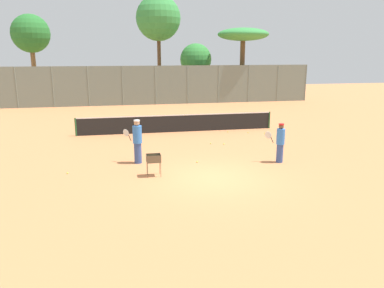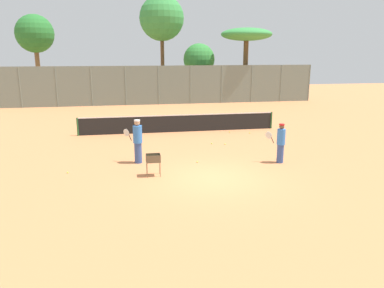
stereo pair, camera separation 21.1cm
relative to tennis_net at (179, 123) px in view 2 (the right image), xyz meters
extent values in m
plane|color=#D37F4C|center=(0.00, -8.88, -0.56)|extent=(80.00, 80.00, 0.00)
cylinder|color=#26592D|center=(-5.99, 0.00, -0.02)|extent=(0.10, 0.10, 1.07)
cylinder|color=#26592D|center=(5.99, 0.00, -0.02)|extent=(0.10, 0.10, 1.07)
cube|color=black|center=(0.00, 0.00, -0.05)|extent=(11.97, 0.01, 1.01)
cube|color=white|center=(0.00, 0.00, 0.48)|extent=(11.97, 0.02, 0.06)
cylinder|color=slate|center=(-12.08, 12.70, 1.23)|extent=(0.08, 0.08, 3.57)
cylinder|color=slate|center=(-9.06, 12.70, 1.23)|extent=(0.08, 0.08, 3.57)
cylinder|color=slate|center=(-6.04, 12.70, 1.23)|extent=(0.08, 0.08, 3.57)
cylinder|color=slate|center=(-3.02, 12.70, 1.23)|extent=(0.08, 0.08, 3.57)
cylinder|color=slate|center=(0.00, 12.70, 1.23)|extent=(0.08, 0.08, 3.57)
cylinder|color=slate|center=(3.02, 12.70, 1.23)|extent=(0.08, 0.08, 3.57)
cylinder|color=slate|center=(6.04, 12.70, 1.23)|extent=(0.08, 0.08, 3.57)
cylinder|color=slate|center=(9.06, 12.70, 1.23)|extent=(0.08, 0.08, 3.57)
cylinder|color=slate|center=(12.08, 12.70, 1.23)|extent=(0.08, 0.08, 3.57)
cylinder|color=slate|center=(15.10, 12.70, 1.23)|extent=(0.08, 0.08, 3.57)
cube|color=slate|center=(0.00, 12.70, 1.23)|extent=(30.21, 0.01, 3.57)
cylinder|color=brown|center=(-11.57, 18.21, 2.16)|extent=(0.44, 0.44, 5.44)
sphere|color=#28722D|center=(-11.57, 18.21, 5.99)|extent=(3.70, 3.70, 3.70)
cylinder|color=brown|center=(0.96, 17.77, 2.83)|extent=(0.38, 0.38, 6.78)
sphere|color=#388E42|center=(0.96, 17.77, 7.60)|extent=(4.56, 4.56, 4.56)
cylinder|color=brown|center=(9.02, 14.64, 2.37)|extent=(0.49, 0.49, 5.86)
ellipsoid|color=#388E42|center=(9.02, 14.64, 5.94)|extent=(5.07, 5.07, 1.27)
cylinder|color=brown|center=(4.63, 16.64, 0.98)|extent=(0.52, 0.52, 3.08)
sphere|color=#338438|center=(4.63, 16.64, 3.49)|extent=(3.23, 3.23, 3.23)
cylinder|color=#334C8C|center=(-2.75, -6.22, -0.10)|extent=(0.32, 0.32, 0.91)
cylinder|color=blue|center=(-2.75, -6.22, 0.73)|extent=(0.40, 0.40, 0.76)
sphere|color=tan|center=(-2.75, -6.22, 1.24)|extent=(0.25, 0.25, 0.25)
cylinder|color=white|center=(-2.75, -6.22, 1.34)|extent=(0.26, 0.26, 0.06)
cylinder|color=black|center=(-3.07, -6.01, 0.54)|extent=(0.14, 0.10, 0.27)
ellipsoid|color=silver|center=(-3.23, -5.91, 0.76)|extent=(0.35, 0.24, 0.43)
cylinder|color=#334C8C|center=(3.42, -7.33, -0.15)|extent=(0.29, 0.29, 0.83)
cylinder|color=blue|center=(3.42, -7.33, 0.61)|extent=(0.36, 0.36, 0.69)
sphere|color=brown|center=(3.42, -7.33, 1.07)|extent=(0.22, 0.22, 0.22)
cylinder|color=red|center=(3.42, -7.33, 1.16)|extent=(0.23, 0.23, 0.06)
cylinder|color=black|center=(3.09, -7.19, 0.44)|extent=(0.15, 0.08, 0.27)
ellipsoid|color=silver|center=(2.92, -7.12, 0.66)|extent=(0.38, 0.18, 0.43)
cylinder|color=brown|center=(-2.50, -8.32, -0.27)|extent=(0.02, 0.02, 0.58)
cylinder|color=brown|center=(-1.99, -8.32, -0.27)|extent=(0.02, 0.02, 0.58)
cylinder|color=brown|center=(-2.50, -7.96, -0.27)|extent=(0.02, 0.02, 0.58)
cylinder|color=brown|center=(-1.99, -7.96, -0.27)|extent=(0.02, 0.02, 0.58)
cube|color=brown|center=(-2.24, -8.14, 0.03)|extent=(0.55, 0.40, 0.01)
cube|color=brown|center=(-2.24, -8.34, 0.17)|extent=(0.55, 0.01, 0.30)
cube|color=brown|center=(-2.24, -7.94, 0.17)|extent=(0.55, 0.01, 0.30)
cube|color=brown|center=(-2.52, -8.14, 0.17)|extent=(0.01, 0.40, 0.30)
cube|color=brown|center=(-1.97, -8.14, 0.17)|extent=(0.01, 0.40, 0.30)
sphere|color=#D1E54C|center=(-2.32, -8.07, 0.12)|extent=(0.07, 0.07, 0.07)
sphere|color=#D1E54C|center=(-2.06, -8.07, 0.12)|extent=(0.07, 0.07, 0.07)
sphere|color=#D1E54C|center=(-2.35, -8.01, 0.06)|extent=(0.07, 0.07, 0.07)
sphere|color=#D1E54C|center=(-2.07, -8.03, 0.12)|extent=(0.07, 0.07, 0.07)
sphere|color=#D1E54C|center=(-2.12, -8.08, 0.06)|extent=(0.07, 0.07, 0.07)
sphere|color=#D1E54C|center=(-2.42, -8.02, 0.06)|extent=(0.07, 0.07, 0.07)
sphere|color=#D1E54C|center=(-2.40, -8.19, 0.06)|extent=(0.07, 0.07, 0.07)
sphere|color=#D1E54C|center=(-2.31, -8.19, 0.12)|extent=(0.07, 0.07, 0.07)
sphere|color=#D1E54C|center=(-2.23, -8.16, 0.12)|extent=(0.07, 0.07, 0.07)
sphere|color=#D1E54C|center=(-2.11, -8.10, 0.06)|extent=(0.07, 0.07, 0.07)
sphere|color=#D1E54C|center=(-2.40, -8.13, 0.12)|extent=(0.07, 0.07, 0.07)
sphere|color=#D1E54C|center=(-5.64, -7.20, -0.53)|extent=(0.07, 0.07, 0.07)
sphere|color=#D1E54C|center=(5.05, -1.60, -0.53)|extent=(0.07, 0.07, 0.07)
sphere|color=#D1E54C|center=(4.14, -1.20, -0.53)|extent=(0.07, 0.07, 0.07)
sphere|color=#D1E54C|center=(1.25, -3.42, -0.53)|extent=(0.07, 0.07, 0.07)
sphere|color=#D1E54C|center=(-0.18, -6.67, -0.53)|extent=(0.07, 0.07, 0.07)
sphere|color=#D1E54C|center=(1.91, -3.69, -0.53)|extent=(0.07, 0.07, 0.07)
sphere|color=#D1E54C|center=(3.01, -0.72, -0.53)|extent=(0.07, 0.07, 0.07)
camera|label=1|loc=(-3.52, -22.25, 4.20)|focal=35.00mm
camera|label=2|loc=(-3.31, -22.29, 4.20)|focal=35.00mm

